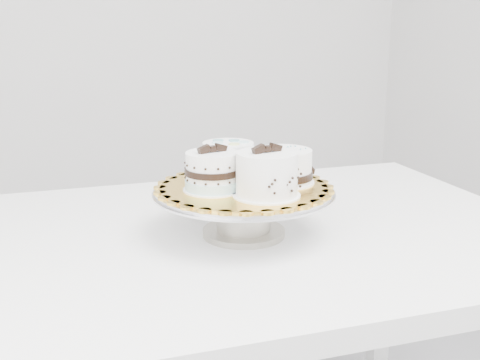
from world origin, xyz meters
name	(u,v)px	position (x,y,z in m)	size (l,w,h in m)	color
table	(234,264)	(0.00, 0.14, 0.68)	(1.38, 1.03, 0.75)	white
cake_stand	(244,203)	(0.01, 0.11, 0.81)	(0.35, 0.35, 0.10)	gray
cake_board	(244,187)	(0.01, 0.11, 0.85)	(0.32, 0.32, 0.00)	orange
cake_swirl	(267,175)	(0.01, 0.03, 0.89)	(0.12, 0.12, 0.10)	white
cake_banded	(213,173)	(-0.06, 0.11, 0.88)	(0.11, 0.11, 0.09)	white
cake_dots	(228,160)	(0.00, 0.17, 0.89)	(0.12, 0.12, 0.08)	white
cake_ribbon	(283,167)	(0.09, 0.10, 0.88)	(0.13, 0.13, 0.07)	white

